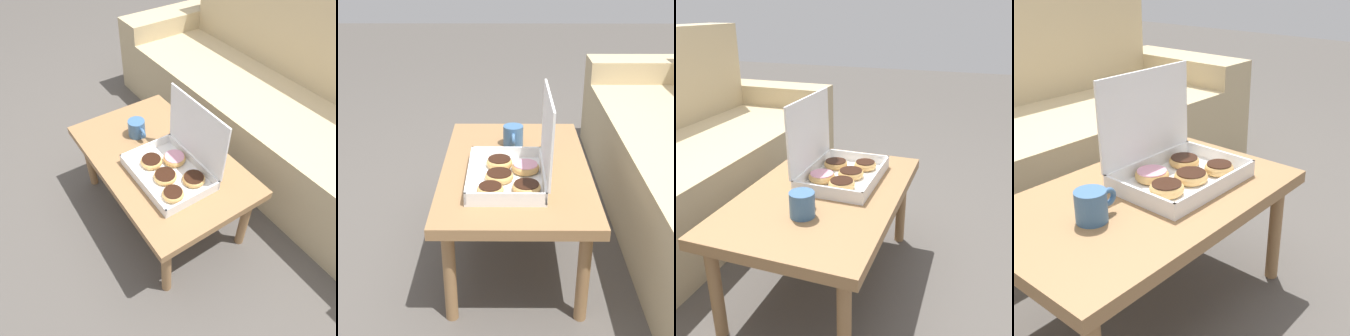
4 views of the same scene
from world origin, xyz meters
TOP-DOWN VIEW (x-y plane):
  - ground_plane at (0.00, 0.00)m, footprint 12.00×12.00m
  - coffee_table at (0.00, -0.11)m, footprint 0.91×0.57m
  - pastry_box at (0.13, -0.11)m, footprint 0.38×0.29m
  - coffee_mug at (-0.20, -0.12)m, footprint 0.13×0.09m

SIDE VIEW (x-z plane):
  - ground_plane at x=0.00m, z-range 0.00..0.00m
  - coffee_table at x=0.00m, z-range 0.16..0.56m
  - coffee_mug at x=-0.20m, z-range 0.41..0.49m
  - pastry_box at x=0.13m, z-range 0.30..0.62m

